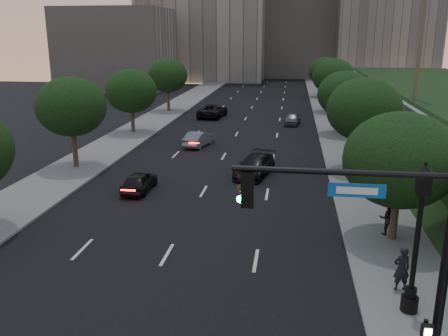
% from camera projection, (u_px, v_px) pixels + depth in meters
% --- Properties ---
extents(ground, '(160.00, 160.00, 0.00)m').
position_uv_depth(ground, '(130.00, 319.00, 16.49)').
color(ground, black).
rests_on(ground, ground).
extents(road_surface, '(16.00, 140.00, 0.02)m').
position_uv_depth(road_surface, '(234.00, 138.00, 45.07)').
color(road_surface, black).
rests_on(road_surface, ground).
extents(sidewalk_right, '(4.50, 140.00, 0.15)m').
position_uv_depth(sidewalk_right, '(344.00, 141.00, 43.65)').
color(sidewalk_right, slate).
rests_on(sidewalk_right, ground).
extents(sidewalk_left, '(4.50, 140.00, 0.15)m').
position_uv_depth(sidewalk_left, '(131.00, 135.00, 46.45)').
color(sidewalk_left, slate).
rests_on(sidewalk_left, ground).
extents(parapet_wall, '(0.35, 90.00, 0.70)m').
position_uv_depth(parapet_wall, '(390.00, 98.00, 40.14)').
color(parapet_wall, slate).
rests_on(parapet_wall, embankment).
extents(office_block_left, '(26.00, 20.00, 32.00)m').
position_uv_depth(office_block_left, '(205.00, 3.00, 101.69)').
color(office_block_left, gray).
rests_on(office_block_left, ground).
extents(office_block_mid, '(22.00, 18.00, 26.00)m').
position_uv_depth(office_block_mid, '(298.00, 19.00, 109.31)').
color(office_block_mid, '#9A958D').
rests_on(office_block_mid, ground).
extents(office_block_filler, '(18.00, 16.00, 14.00)m').
position_uv_depth(office_block_filler, '(117.00, 49.00, 84.81)').
color(office_block_filler, '#9A958D').
rests_on(office_block_filler, ground).
extents(tree_right_a, '(5.20, 5.20, 6.24)m').
position_uv_depth(tree_right_a, '(400.00, 160.00, 21.62)').
color(tree_right_a, '#38281C').
rests_on(tree_right_a, ground).
extents(tree_right_b, '(5.20, 5.20, 6.74)m').
position_uv_depth(tree_right_b, '(364.00, 110.00, 32.91)').
color(tree_right_b, '#38281C').
rests_on(tree_right_b, ground).
extents(tree_right_c, '(5.20, 5.20, 6.24)m').
position_uv_depth(tree_right_c, '(345.00, 94.00, 45.43)').
color(tree_right_c, '#38281C').
rests_on(tree_right_c, ground).
extents(tree_right_d, '(5.20, 5.20, 6.74)m').
position_uv_depth(tree_right_d, '(333.00, 77.00, 58.63)').
color(tree_right_d, '#38281C').
rests_on(tree_right_d, ground).
extents(tree_right_e, '(5.20, 5.20, 6.24)m').
position_uv_depth(tree_right_e, '(326.00, 72.00, 73.06)').
color(tree_right_e, '#38281C').
rests_on(tree_right_e, ground).
extents(tree_left_b, '(5.00, 5.00, 6.71)m').
position_uv_depth(tree_left_b, '(71.00, 107.00, 33.80)').
color(tree_left_b, '#38281C').
rests_on(tree_left_b, ground).
extents(tree_left_c, '(5.00, 5.00, 6.34)m').
position_uv_depth(tree_left_c, '(131.00, 91.00, 46.28)').
color(tree_left_c, '#38281C').
rests_on(tree_left_c, ground).
extents(tree_left_d, '(5.00, 5.00, 6.71)m').
position_uv_depth(tree_left_d, '(168.00, 75.00, 59.52)').
color(tree_left_d, '#38281C').
rests_on(tree_left_d, ground).
extents(traffic_signal_mast, '(5.68, 0.56, 7.00)m').
position_uv_depth(traffic_signal_mast, '(399.00, 273.00, 12.08)').
color(traffic_signal_mast, black).
rests_on(traffic_signal_mast, ground).
extents(street_lamp, '(0.64, 0.64, 5.62)m').
position_uv_depth(street_lamp, '(416.00, 246.00, 16.06)').
color(street_lamp, black).
rests_on(street_lamp, ground).
extents(sedan_near_left, '(1.56, 3.78, 1.28)m').
position_uv_depth(sedan_near_left, '(139.00, 181.00, 29.77)').
color(sedan_near_left, black).
rests_on(sedan_near_left, ground).
extents(sedan_mid_left, '(2.26, 4.28, 1.34)m').
position_uv_depth(sedan_mid_left, '(199.00, 139.00, 41.82)').
color(sedan_mid_left, slate).
rests_on(sedan_mid_left, ground).
extents(sedan_far_left, '(3.21, 5.91, 1.57)m').
position_uv_depth(sedan_far_left, '(213.00, 111.00, 56.47)').
color(sedan_far_left, black).
rests_on(sedan_far_left, ground).
extents(sedan_near_right, '(3.06, 5.20, 1.41)m').
position_uv_depth(sedan_near_right, '(255.00, 166.00, 33.09)').
color(sedan_near_right, black).
rests_on(sedan_near_right, ground).
extents(sedan_far_right, '(1.96, 3.95, 1.29)m').
position_uv_depth(sedan_far_right, '(292.00, 119.00, 51.84)').
color(sedan_far_right, '#54565B').
rests_on(sedan_far_right, ground).
extents(pedestrian_a, '(0.72, 0.55, 1.77)m').
position_uv_depth(pedestrian_a, '(402.00, 269.00, 17.86)').
color(pedestrian_a, black).
rests_on(pedestrian_a, sidewalk_right).
extents(pedestrian_b, '(0.84, 0.67, 1.66)m').
position_uv_depth(pedestrian_b, '(388.00, 218.00, 22.89)').
color(pedestrian_b, black).
rests_on(pedestrian_b, sidewalk_right).
extents(pedestrian_c, '(0.99, 0.48, 1.64)m').
position_uv_depth(pedestrian_c, '(367.00, 177.00, 29.54)').
color(pedestrian_c, black).
rests_on(pedestrian_c, sidewalk_right).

